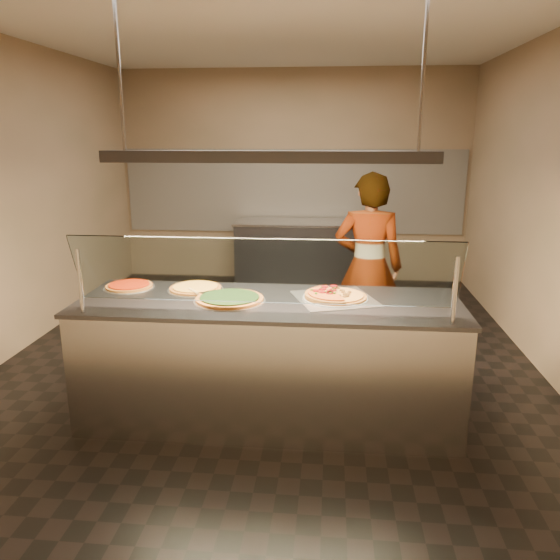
# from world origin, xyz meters

# --- Properties ---
(ground) EXTENTS (5.00, 6.00, 0.02)m
(ground) POSITION_xyz_m (0.00, 0.00, -0.01)
(ground) COLOR black
(ground) RESTS_ON ground
(ceiling) EXTENTS (5.00, 6.00, 0.02)m
(ceiling) POSITION_xyz_m (0.00, 0.00, 3.01)
(ceiling) COLOR silver
(ceiling) RESTS_ON wall_back
(wall_back) EXTENTS (5.00, 0.02, 3.00)m
(wall_back) POSITION_xyz_m (0.00, 3.01, 1.50)
(wall_back) COLOR tan
(wall_back) RESTS_ON ground
(wall_front) EXTENTS (5.00, 0.02, 3.00)m
(wall_front) POSITION_xyz_m (0.00, -3.01, 1.50)
(wall_front) COLOR tan
(wall_front) RESTS_ON ground
(wall_left) EXTENTS (0.02, 6.00, 3.00)m
(wall_left) POSITION_xyz_m (-2.51, 0.00, 1.50)
(wall_left) COLOR tan
(wall_left) RESTS_ON ground
(wall_right) EXTENTS (0.02, 6.00, 3.00)m
(wall_right) POSITION_xyz_m (2.51, 0.00, 1.50)
(wall_right) COLOR tan
(wall_right) RESTS_ON ground
(tile_band) EXTENTS (4.90, 0.02, 1.20)m
(tile_band) POSITION_xyz_m (0.00, 2.98, 1.30)
(tile_band) COLOR silver
(tile_band) RESTS_ON wall_back
(serving_counter) EXTENTS (2.78, 0.94, 0.93)m
(serving_counter) POSITION_xyz_m (0.13, -1.23, 0.47)
(serving_counter) COLOR #B7B7BC
(serving_counter) RESTS_ON ground
(sneeze_guard) EXTENTS (2.54, 0.18, 0.54)m
(sneeze_guard) POSITION_xyz_m (0.13, -1.57, 1.23)
(sneeze_guard) COLOR #B7B7BC
(sneeze_guard) RESTS_ON serving_counter
(perforated_tray) EXTENTS (0.69, 0.69, 0.01)m
(perforated_tray) POSITION_xyz_m (0.61, -1.14, 0.94)
(perforated_tray) COLOR silver
(perforated_tray) RESTS_ON serving_counter
(half_pizza_pepperoni) EXTENTS (0.36, 0.50, 0.05)m
(half_pizza_pepperoni) POSITION_xyz_m (0.51, -1.14, 0.96)
(half_pizza_pepperoni) COLOR brown
(half_pizza_pepperoni) RESTS_ON perforated_tray
(half_pizza_sausage) EXTENTS (0.36, 0.50, 0.04)m
(half_pizza_sausage) POSITION_xyz_m (0.72, -1.14, 0.96)
(half_pizza_sausage) COLOR brown
(half_pizza_sausage) RESTS_ON perforated_tray
(pizza_spinach) EXTENTS (0.52, 0.52, 0.03)m
(pizza_spinach) POSITION_xyz_m (-0.15, -1.26, 0.95)
(pizza_spinach) COLOR silver
(pizza_spinach) RESTS_ON serving_counter
(pizza_cheese) EXTENTS (0.43, 0.43, 0.03)m
(pizza_cheese) POSITION_xyz_m (-0.47, -1.00, 0.94)
(pizza_cheese) COLOR silver
(pizza_cheese) RESTS_ON serving_counter
(pizza_tomato) EXTENTS (0.39, 0.39, 0.03)m
(pizza_tomato) POSITION_xyz_m (-1.00, -0.98, 0.94)
(pizza_tomato) COLOR silver
(pizza_tomato) RESTS_ON serving_counter
(pizza_spatula) EXTENTS (0.28, 0.17, 0.02)m
(pizza_spatula) POSITION_xyz_m (-0.39, -1.15, 0.96)
(pizza_spatula) COLOR #B7B7BC
(pizza_spatula) RESTS_ON pizza_spinach
(prep_table) EXTENTS (1.67, 0.74, 0.93)m
(prep_table) POSITION_xyz_m (0.07, 2.55, 0.47)
(prep_table) COLOR #434349
(prep_table) RESTS_ON ground
(worker) EXTENTS (0.68, 0.48, 1.77)m
(worker) POSITION_xyz_m (0.93, 0.09, 0.89)
(worker) COLOR #23212B
(worker) RESTS_ON ground
(heat_lamp_housing) EXTENTS (2.30, 0.18, 0.08)m
(heat_lamp_housing) POSITION_xyz_m (0.13, -1.23, 1.95)
(heat_lamp_housing) COLOR #434349
(heat_lamp_housing) RESTS_ON ceiling
(lamp_rod_left) EXTENTS (0.02, 0.02, 1.01)m
(lamp_rod_left) POSITION_xyz_m (-0.87, -1.23, 2.50)
(lamp_rod_left) COLOR #B7B7BC
(lamp_rod_left) RESTS_ON ceiling
(lamp_rod_right) EXTENTS (0.02, 0.02, 1.01)m
(lamp_rod_right) POSITION_xyz_m (1.13, -1.23, 2.50)
(lamp_rod_right) COLOR #B7B7BC
(lamp_rod_right) RESTS_ON ceiling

